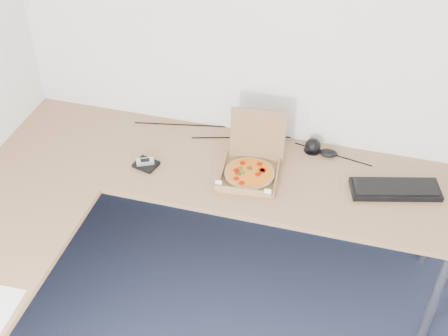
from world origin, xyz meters
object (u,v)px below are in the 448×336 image
(keyboard, at_px, (395,189))
(wallet, at_px, (146,164))
(pizza_box, at_px, (250,170))
(drinking_glass, at_px, (255,133))
(desk, at_px, (136,211))

(keyboard, xyz_separation_m, wallet, (-1.31, -0.15, -0.00))
(pizza_box, relative_size, wallet, 2.89)
(pizza_box, relative_size, drinking_glass, 2.59)
(pizza_box, distance_m, drinking_glass, 0.29)
(desk, xyz_separation_m, drinking_glass, (0.45, 0.68, 0.10))
(desk, distance_m, wallet, 0.33)
(drinking_glass, xyz_separation_m, keyboard, (0.80, -0.22, -0.05))
(desk, height_order, drinking_glass, drinking_glass)
(drinking_glass, distance_m, wallet, 0.63)
(desk, xyz_separation_m, wallet, (-0.07, 0.32, 0.04))
(wallet, bearing_deg, drinking_glass, 49.36)
(drinking_glass, relative_size, wallet, 1.12)
(drinking_glass, bearing_deg, keyboard, -15.25)
(drinking_glass, xyz_separation_m, wallet, (-0.52, -0.36, -0.06))
(pizza_box, bearing_deg, desk, -146.92)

